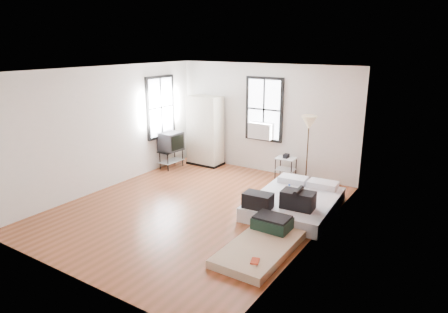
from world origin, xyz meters
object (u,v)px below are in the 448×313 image
Objects in this scene: mattress_main at (294,202)px; side_table at (286,162)px; wardrobe at (205,131)px; tv_stand at (171,143)px; floor_lamp at (309,126)px; mattress_bare at (263,242)px.

side_table is (-0.98, 1.75, 0.24)m from mattress_main.
wardrobe reaches higher than tv_stand.
wardrobe is 1.94× the size of tv_stand.
wardrobe is (-3.38, 1.68, 0.76)m from mattress_main.
wardrobe is at bearing 149.70° from mattress_main.
side_table is at bearing 172.95° from floor_lamp.
mattress_main is at bearing -9.66° from tv_stand.
floor_lamp is at bearing 99.81° from mattress_main.
mattress_bare is 5.00m from wardrobe.
side_table is 0.65× the size of tv_stand.
wardrobe is 2.47m from side_table.
mattress_bare is at bearing -87.83° from mattress_main.
floor_lamp reaches higher than mattress_bare.
tv_stand is (-2.99, -0.85, 0.28)m from side_table.
mattress_main is at bearing -26.56° from wardrobe.
side_table is at bearing 115.24° from mattress_main.
mattress_main is 4.09m from tv_stand.
mattress_bare is at bearing -80.13° from floor_lamp.
tv_stand is at bearing 163.30° from mattress_main.
side_table is at bearing 1.52° from wardrobe.
mattress_bare is 0.91× the size of wardrobe.
floor_lamp is (0.57, -0.07, 0.99)m from side_table.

